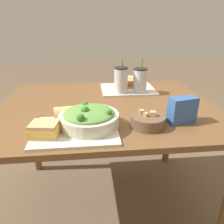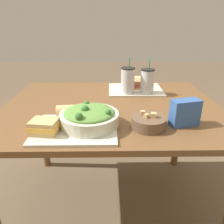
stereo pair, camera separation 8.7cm
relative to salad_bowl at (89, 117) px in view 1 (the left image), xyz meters
name	(u,v)px [view 1 (the left image)]	position (x,y,z in m)	size (l,w,h in m)	color
ground_plane	(108,201)	(0.11, 0.30, -0.83)	(12.00, 12.00, 0.00)	brown
dining_table	(107,119)	(0.11, 0.30, -0.15)	(1.32, 1.03, 0.78)	brown
tray_near	(76,130)	(-0.06, -0.03, -0.05)	(0.39, 0.31, 0.01)	beige
tray_far	(128,89)	(0.29, 0.59, -0.05)	(0.39, 0.31, 0.01)	beige
salad_bowl	(89,117)	(0.00, 0.00, 0.00)	(0.29, 0.29, 0.11)	beige
soup_bowl	(148,121)	(0.29, -0.01, -0.02)	(0.17, 0.17, 0.08)	brown
sandwich_near	(45,129)	(-0.19, -0.08, -0.01)	(0.13, 0.11, 0.06)	tan
baguette_near	(71,113)	(-0.09, 0.08, -0.01)	(0.17, 0.08, 0.07)	tan
sandwich_far	(125,84)	(0.27, 0.61, -0.01)	(0.11, 0.11, 0.06)	tan
baguette_far	(125,80)	(0.29, 0.70, -0.01)	(0.14, 0.09, 0.07)	tan
drink_cup_dark	(121,81)	(0.22, 0.50, 0.04)	(0.09, 0.09, 0.24)	silver
drink_cup_red	(140,81)	(0.36, 0.50, 0.04)	(0.09, 0.09, 0.23)	silver
chip_bag	(182,110)	(0.47, 0.01, 0.01)	(0.15, 0.10, 0.13)	#335BA3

